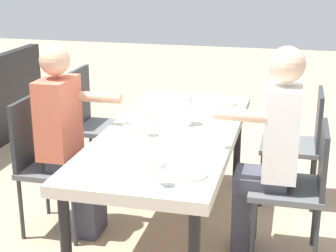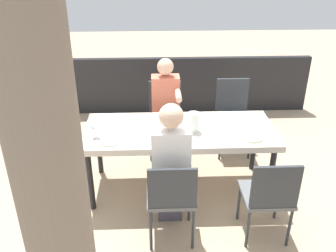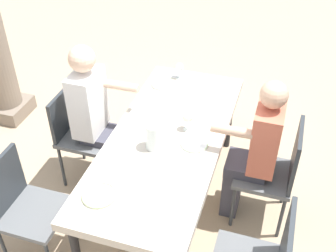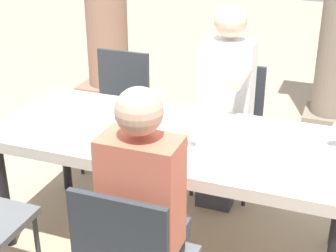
# 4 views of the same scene
# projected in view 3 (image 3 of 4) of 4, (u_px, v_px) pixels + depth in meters

# --- Properties ---
(ground_plane) EXTENTS (16.00, 16.00, 0.00)m
(ground_plane) POSITION_uv_depth(u_px,v_px,m) (167.00, 203.00, 3.69)
(ground_plane) COLOR tan
(dining_table) EXTENTS (2.02, 0.84, 0.75)m
(dining_table) POSITION_uv_depth(u_px,v_px,m) (167.00, 143.00, 3.27)
(dining_table) COLOR beige
(dining_table) RESTS_ON ground
(chair_west_north) EXTENTS (0.44, 0.44, 0.88)m
(chair_west_north) POSITION_uv_depth(u_px,v_px,m) (23.00, 204.00, 3.02)
(chair_west_north) COLOR #5B5E61
(chair_west_north) RESTS_ON ground
(chair_mid_north) EXTENTS (0.44, 0.44, 0.88)m
(chair_mid_north) POSITION_uv_depth(u_px,v_px,m) (79.00, 130.00, 3.67)
(chair_mid_north) COLOR #5B5E61
(chair_mid_north) RESTS_ON ground
(chair_mid_south) EXTENTS (0.44, 0.44, 0.94)m
(chair_mid_south) POSITION_uv_depth(u_px,v_px,m) (276.00, 169.00, 3.26)
(chair_mid_south) COLOR #5B5E61
(chair_mid_south) RESTS_ON ground
(diner_woman_green) EXTENTS (0.35, 0.49, 1.30)m
(diner_woman_green) POSITION_uv_depth(u_px,v_px,m) (255.00, 149.00, 3.20)
(diner_woman_green) COLOR #3F3F4C
(diner_woman_green) RESTS_ON ground
(diner_man_white) EXTENTS (0.35, 0.50, 1.35)m
(diner_man_white) POSITION_uv_depth(u_px,v_px,m) (96.00, 115.00, 3.50)
(diner_man_white) COLOR #3F3F4C
(diner_man_white) RESTS_ON ground
(plate_0) EXTENTS (0.23, 0.23, 0.02)m
(plate_0) POSITION_uv_depth(u_px,v_px,m) (99.00, 196.00, 2.74)
(plate_0) COLOR silver
(plate_0) RESTS_ON dining_table
(fork_0) EXTENTS (0.03, 0.17, 0.01)m
(fork_0) POSITION_uv_depth(u_px,v_px,m) (89.00, 213.00, 2.63)
(fork_0) COLOR silver
(fork_0) RESTS_ON dining_table
(spoon_0) EXTENTS (0.03, 0.17, 0.01)m
(spoon_0) POSITION_uv_depth(u_px,v_px,m) (109.00, 181.00, 2.86)
(spoon_0) COLOR silver
(spoon_0) RESTS_ON dining_table
(plate_1) EXTENTS (0.21, 0.21, 0.02)m
(plate_1) POSITION_uv_depth(u_px,v_px,m) (194.00, 144.00, 3.15)
(plate_1) COLOR white
(plate_1) RESTS_ON dining_table
(wine_glass_1) EXTENTS (0.08, 0.08, 0.16)m
(wine_glass_1) POSITION_uv_depth(u_px,v_px,m) (188.00, 117.00, 3.24)
(wine_glass_1) COLOR white
(wine_glass_1) RESTS_ON dining_table
(fork_1) EXTENTS (0.02, 0.17, 0.01)m
(fork_1) POSITION_uv_depth(u_px,v_px,m) (189.00, 157.00, 3.05)
(fork_1) COLOR silver
(fork_1) RESTS_ON dining_table
(spoon_1) EXTENTS (0.02, 0.17, 0.01)m
(spoon_1) POSITION_uv_depth(u_px,v_px,m) (199.00, 133.00, 3.27)
(spoon_1) COLOR silver
(spoon_1) RESTS_ON dining_table
(plate_2) EXTENTS (0.22, 0.22, 0.02)m
(plate_2) POSITION_uv_depth(u_px,v_px,m) (164.00, 84.00, 3.82)
(plate_2) COLOR white
(plate_2) RESTS_ON dining_table
(wine_glass_2) EXTENTS (0.08, 0.08, 0.15)m
(wine_glass_2) POSITION_uv_depth(u_px,v_px,m) (179.00, 67.00, 3.86)
(wine_glass_2) COLOR white
(wine_glass_2) RESTS_ON dining_table
(fork_2) EXTENTS (0.02, 0.17, 0.01)m
(fork_2) POSITION_uv_depth(u_px,v_px,m) (158.00, 93.00, 3.71)
(fork_2) COLOR silver
(fork_2) RESTS_ON dining_table
(spoon_2) EXTENTS (0.03, 0.17, 0.01)m
(spoon_2) POSITION_uv_depth(u_px,v_px,m) (168.00, 76.00, 3.94)
(spoon_2) COLOR silver
(spoon_2) RESTS_ON dining_table
(water_pitcher) EXTENTS (0.12, 0.12, 0.21)m
(water_pitcher) POSITION_uv_depth(u_px,v_px,m) (154.00, 137.00, 3.09)
(water_pitcher) COLOR white
(water_pitcher) RESTS_ON dining_table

